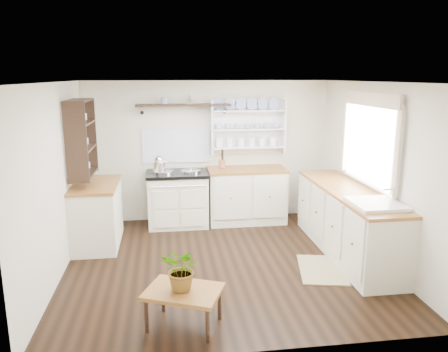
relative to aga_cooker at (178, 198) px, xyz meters
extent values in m
cube|color=black|center=(0.53, -1.57, -0.45)|extent=(4.00, 3.80, 0.01)
cube|color=beige|center=(0.53, 0.33, 0.70)|extent=(4.00, 0.02, 2.30)
cube|color=beige|center=(2.53, -1.57, 0.70)|extent=(0.02, 3.80, 2.30)
cube|color=beige|center=(-1.47, -1.57, 0.70)|extent=(0.02, 3.80, 2.30)
cube|color=white|center=(0.53, -1.57, 1.85)|extent=(4.00, 3.80, 0.01)
cube|color=white|center=(2.49, -1.42, 1.05)|extent=(0.04, 1.40, 1.00)
cube|color=white|center=(2.47, -1.42, 1.05)|extent=(0.02, 1.50, 1.10)
cube|color=#C4B39C|center=(2.45, -1.42, 1.63)|extent=(0.04, 1.55, 0.18)
cube|color=white|center=(0.00, 0.00, -0.03)|extent=(0.94, 0.61, 0.83)
cube|color=black|center=(0.00, 0.00, 0.41)|extent=(0.98, 0.65, 0.05)
cylinder|color=silver|center=(-0.22, 0.00, 0.45)|extent=(0.32, 0.32, 0.03)
cylinder|color=silver|center=(0.22, 0.00, 0.45)|extent=(0.32, 0.32, 0.03)
cylinder|color=silver|center=(0.00, -0.34, 0.29)|extent=(0.85, 0.02, 0.02)
cube|color=#ECE6CB|center=(1.13, 0.03, -0.01)|extent=(1.25, 0.60, 0.88)
cube|color=brown|center=(1.13, 0.03, 0.43)|extent=(1.27, 0.63, 0.04)
cube|color=#ECE6CB|center=(2.23, -1.47, -0.01)|extent=(0.60, 2.40, 0.88)
cube|color=brown|center=(2.23, -1.47, 0.43)|extent=(0.62, 2.43, 0.04)
cube|color=white|center=(2.23, -2.22, 0.35)|extent=(0.55, 0.60, 0.28)
cylinder|color=silver|center=(2.43, -2.22, 0.55)|extent=(0.02, 0.02, 0.22)
cube|color=#ECE6CB|center=(-1.17, -0.67, -0.01)|extent=(0.60, 1.10, 0.88)
cube|color=brown|center=(-1.17, -0.67, 0.43)|extent=(0.62, 1.13, 0.04)
cube|color=white|center=(1.18, 0.31, 1.10)|extent=(1.20, 0.03, 0.90)
cube|color=white|center=(1.18, 0.22, 1.10)|extent=(1.20, 0.22, 0.02)
cylinder|color=navy|center=(1.18, 0.23, 1.37)|extent=(0.20, 0.02, 0.20)
cube|color=black|center=(0.13, 0.20, 1.47)|extent=(1.50, 0.24, 0.04)
cone|color=black|center=(-0.52, 0.27, 1.36)|extent=(0.06, 0.20, 0.06)
cone|color=black|center=(0.78, 0.27, 1.36)|extent=(0.06, 0.20, 0.06)
cube|color=black|center=(-1.31, -0.67, 1.10)|extent=(0.28, 0.80, 1.05)
cylinder|color=#A05F3A|center=(0.73, 0.11, 0.52)|extent=(0.11, 0.11, 0.13)
cube|color=brown|center=(-0.05, -2.97, -0.09)|extent=(0.84, 0.74, 0.04)
cylinder|color=black|center=(-0.41, -3.04, -0.28)|extent=(0.04, 0.04, 0.34)
cylinder|color=black|center=(-0.25, -2.67, -0.28)|extent=(0.04, 0.04, 0.34)
cylinder|color=black|center=(0.15, -3.27, -0.28)|extent=(0.04, 0.04, 0.34)
cylinder|color=black|center=(0.30, -2.90, -0.28)|extent=(0.04, 0.04, 0.34)
imported|color=#3F7233|center=(-0.05, -2.97, 0.15)|extent=(0.50, 0.49, 0.42)
cube|color=olive|center=(1.72, -1.96, -0.44)|extent=(0.72, 0.95, 0.02)
camera|label=1|loc=(-0.19, -6.80, 1.93)|focal=35.00mm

